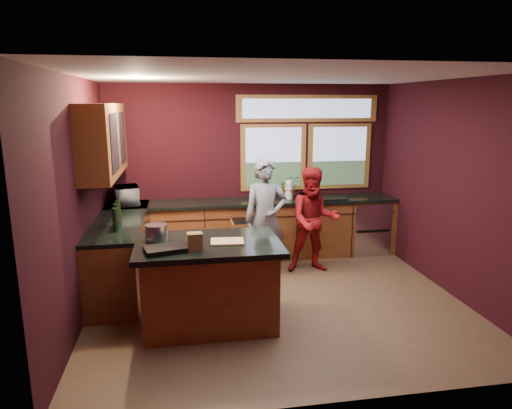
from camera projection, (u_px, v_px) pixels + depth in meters
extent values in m
plane|color=brown|center=(277.00, 301.00, 5.66)|extent=(4.50, 4.50, 0.00)
cube|color=black|center=(252.00, 170.00, 7.29)|extent=(4.50, 0.02, 2.70)
cube|color=black|center=(335.00, 246.00, 3.44)|extent=(4.50, 0.02, 2.70)
cube|color=black|center=(78.00, 201.00, 5.00)|extent=(0.02, 4.00, 2.70)
cube|color=black|center=(453.00, 189.00, 5.73)|extent=(0.02, 4.00, 2.70)
cube|color=silver|center=(280.00, 76.00, 5.07)|extent=(4.50, 4.00, 0.02)
cube|color=#8D9FC3|center=(273.00, 158.00, 7.29)|extent=(1.06, 0.02, 1.06)
cube|color=#8D9FC3|center=(339.00, 156.00, 7.47)|extent=(1.06, 0.02, 1.06)
cube|color=brown|center=(308.00, 108.00, 7.21)|extent=(2.30, 0.02, 0.42)
cube|color=#592715|center=(103.00, 140.00, 5.72)|extent=(0.36, 1.80, 0.90)
cube|color=#592715|center=(255.00, 230.00, 7.20)|extent=(4.50, 0.60, 0.88)
cube|color=black|center=(255.00, 202.00, 7.09)|extent=(4.50, 0.64, 0.05)
cube|color=#B7B7BC|center=(366.00, 226.00, 7.49)|extent=(0.60, 0.58, 0.85)
cube|color=black|center=(323.00, 200.00, 7.24)|extent=(0.66, 0.46, 0.05)
cube|color=#592715|center=(121.00, 254.00, 6.07)|extent=(0.60, 2.30, 0.88)
cube|color=black|center=(119.00, 220.00, 5.97)|extent=(0.64, 2.30, 0.05)
cube|color=#592715|center=(209.00, 286.00, 5.01)|extent=(1.40, 0.90, 0.88)
cube|color=black|center=(208.00, 245.00, 4.91)|extent=(1.55, 1.05, 0.06)
imported|color=slate|center=(266.00, 218.00, 6.36)|extent=(0.61, 0.40, 1.66)
imported|color=maroon|center=(314.00, 220.00, 6.53)|extent=(0.80, 0.66, 1.53)
imported|color=#999999|center=(127.00, 195.00, 6.75)|extent=(0.42, 0.55, 0.27)
imported|color=#999999|center=(290.00, 187.00, 7.20)|extent=(0.32, 0.28, 0.36)
cylinder|color=white|center=(289.00, 190.00, 7.15)|extent=(0.12, 0.12, 0.28)
cube|color=tan|center=(227.00, 242.00, 4.88)|extent=(0.37, 0.28, 0.02)
cylinder|color=#BAB9BE|center=(156.00, 232.00, 4.94)|extent=(0.24, 0.24, 0.18)
cube|color=brown|center=(195.00, 241.00, 4.62)|extent=(0.16, 0.13, 0.18)
cube|color=black|center=(165.00, 249.00, 4.58)|extent=(0.46, 0.37, 0.05)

